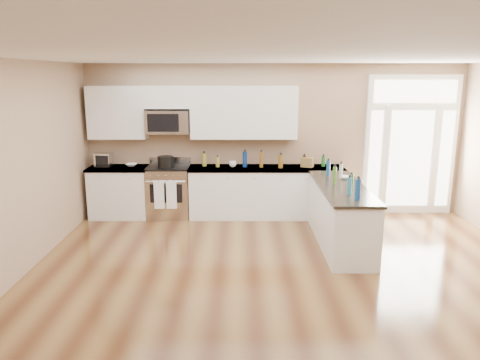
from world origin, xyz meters
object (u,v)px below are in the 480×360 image
object	(u,v)px
peninsula_cabinet	(340,217)
stockpot	(166,162)
kitchen_range	(169,191)
toaster_oven	(104,160)

from	to	relation	value
peninsula_cabinet	stockpot	size ratio (longest dim) A/B	8.02
peninsula_cabinet	stockpot	bearing A→B (deg)	155.13
peninsula_cabinet	stockpot	xyz separation A→B (m)	(-2.91, 1.35, 0.63)
kitchen_range	toaster_oven	xyz separation A→B (m)	(-1.19, 0.06, 0.59)
peninsula_cabinet	toaster_oven	xyz separation A→B (m)	(-4.08, 1.51, 0.63)
stockpot	toaster_oven	bearing A→B (deg)	172.39
peninsula_cabinet	toaster_oven	distance (m)	4.39
peninsula_cabinet	kitchen_range	bearing A→B (deg)	153.36
kitchen_range	stockpot	world-z (taller)	stockpot
stockpot	kitchen_range	bearing A→B (deg)	74.99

